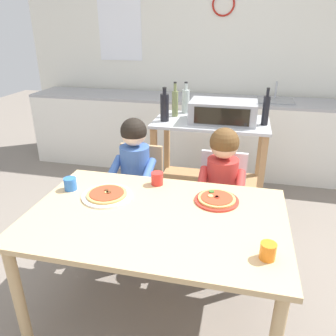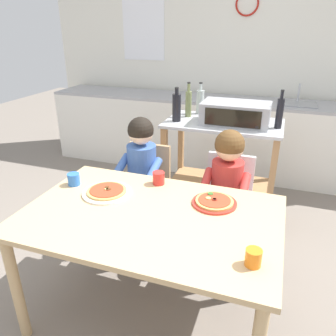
# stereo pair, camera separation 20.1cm
# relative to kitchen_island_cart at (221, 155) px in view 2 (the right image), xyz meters

# --- Properties ---
(ground_plane) EXTENTS (10.97, 10.97, 0.00)m
(ground_plane) POSITION_rel_kitchen_island_cart_xyz_m (-0.15, -0.21, -0.61)
(ground_plane) COLOR slate
(back_wall_tiled) EXTENTS (4.84, 0.14, 2.70)m
(back_wall_tiled) POSITION_rel_kitchen_island_cart_xyz_m (-0.16, 1.49, 0.74)
(back_wall_tiled) COLOR white
(back_wall_tiled) RESTS_ON ground
(kitchen_counter) EXTENTS (4.36, 0.60, 1.08)m
(kitchen_counter) POSITION_rel_kitchen_island_cart_xyz_m (-0.15, 1.08, -0.16)
(kitchen_counter) COLOR silver
(kitchen_counter) RESTS_ON ground
(kitchen_island_cart) EXTENTS (0.99, 0.57, 0.91)m
(kitchen_island_cart) POSITION_rel_kitchen_island_cart_xyz_m (0.00, 0.00, 0.00)
(kitchen_island_cart) COLOR #B7BABF
(kitchen_island_cart) RESTS_ON ground
(toaster_oven) EXTENTS (0.55, 0.34, 0.18)m
(toaster_oven) POSITION_rel_kitchen_island_cart_xyz_m (0.10, -0.03, 0.40)
(toaster_oven) COLOR #999BA0
(toaster_oven) RESTS_ON kitchen_island_cart
(bottle_squat_spirits) EXTENTS (0.06, 0.06, 0.31)m
(bottle_squat_spirits) POSITION_rel_kitchen_island_cart_xyz_m (-0.34, 0.08, 0.43)
(bottle_squat_spirits) COLOR olive
(bottle_squat_spirits) RESTS_ON kitchen_island_cart
(bottle_slim_sauce) EXTENTS (0.07, 0.07, 0.29)m
(bottle_slim_sauce) POSITION_rel_kitchen_island_cart_xyz_m (-0.27, 0.22, 0.42)
(bottle_slim_sauce) COLOR #ADB7B2
(bottle_slim_sauce) RESTS_ON kitchen_island_cart
(bottle_clear_vinegar) EXTENTS (0.07, 0.07, 0.29)m
(bottle_clear_vinegar) POSITION_rel_kitchen_island_cart_xyz_m (-0.39, -0.10, 0.43)
(bottle_clear_vinegar) COLOR black
(bottle_clear_vinegar) RESTS_ON kitchen_island_cart
(bottle_brown_beer) EXTENTS (0.06, 0.06, 0.31)m
(bottle_brown_beer) POSITION_rel_kitchen_island_cart_xyz_m (0.44, -0.03, 0.44)
(bottle_brown_beer) COLOR black
(bottle_brown_beer) RESTS_ON kitchen_island_cart
(dining_table) EXTENTS (1.41, 0.91, 0.73)m
(dining_table) POSITION_rel_kitchen_island_cart_xyz_m (-0.15, -1.31, 0.03)
(dining_table) COLOR tan
(dining_table) RESTS_ON ground
(dining_chair_left) EXTENTS (0.36, 0.36, 0.81)m
(dining_chair_left) POSITION_rel_kitchen_island_cart_xyz_m (-0.49, -0.58, -0.13)
(dining_chair_left) COLOR tan
(dining_chair_left) RESTS_ON ground
(dining_chair_right) EXTENTS (0.36, 0.36, 0.81)m
(dining_chair_right) POSITION_rel_kitchen_island_cart_xyz_m (0.16, -0.59, -0.13)
(dining_chair_right) COLOR silver
(dining_chair_right) RESTS_ON ground
(child_in_blue_striped_shirt) EXTENTS (0.32, 0.42, 1.06)m
(child_in_blue_striped_shirt) POSITION_rel_kitchen_island_cart_xyz_m (-0.49, -0.70, 0.08)
(child_in_blue_striped_shirt) COLOR #424C6B
(child_in_blue_striped_shirt) RESTS_ON ground
(child_in_red_shirt) EXTENTS (0.32, 0.42, 1.03)m
(child_in_red_shirt) POSITION_rel_kitchen_island_cart_xyz_m (0.16, -0.71, 0.07)
(child_in_red_shirt) COLOR #424C6B
(child_in_red_shirt) RESTS_ON ground
(pizza_plate_white) EXTENTS (0.30, 0.30, 0.03)m
(pizza_plate_white) POSITION_rel_kitchen_island_cart_xyz_m (-0.49, -1.18, 0.14)
(pizza_plate_white) COLOR white
(pizza_plate_white) RESTS_ON dining_table
(pizza_plate_red_rimmed) EXTENTS (0.26, 0.26, 0.03)m
(pizza_plate_red_rimmed) POSITION_rel_kitchen_island_cart_xyz_m (0.16, -1.09, 0.14)
(pizza_plate_red_rimmed) COLOR red
(pizza_plate_red_rimmed) RESTS_ON dining_table
(drinking_cup_red) EXTENTS (0.08, 0.08, 0.08)m
(drinking_cup_red) POSITION_rel_kitchen_island_cart_xyz_m (-0.24, -0.95, 0.17)
(drinking_cup_red) COLOR red
(drinking_cup_red) RESTS_ON dining_table
(drinking_cup_blue) EXTENTS (0.08, 0.08, 0.08)m
(drinking_cup_blue) POSITION_rel_kitchen_island_cart_xyz_m (-0.75, -1.14, 0.16)
(drinking_cup_blue) COLOR blue
(drinking_cup_blue) RESTS_ON dining_table
(drinking_cup_orange) EXTENTS (0.07, 0.07, 0.08)m
(drinking_cup_orange) POSITION_rel_kitchen_island_cart_xyz_m (0.42, -1.56, 0.16)
(drinking_cup_orange) COLOR orange
(drinking_cup_orange) RESTS_ON dining_table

